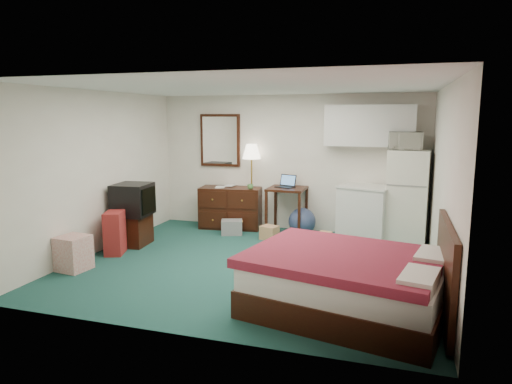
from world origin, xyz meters
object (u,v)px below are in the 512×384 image
(bed, at_px, (347,283))
(tv_stand, at_px, (132,230))
(floor_lamp, at_px, (252,187))
(fridge, at_px, (408,197))
(kitchen_counter, at_px, (365,213))
(suitcase, at_px, (115,233))
(desk, at_px, (287,210))
(dresser, at_px, (231,208))

(bed, xyz_separation_m, tv_stand, (-3.69, 1.60, -0.07))
(floor_lamp, height_order, fridge, floor_lamp)
(floor_lamp, height_order, kitchen_counter, floor_lamp)
(bed, distance_m, suitcase, 3.81)
(desk, bearing_deg, suitcase, -136.29)
(floor_lamp, relative_size, kitchen_counter, 1.77)
(kitchen_counter, bearing_deg, desk, -162.91)
(dresser, distance_m, kitchen_counter, 2.51)
(tv_stand, bearing_deg, dresser, 49.16)
(dresser, height_order, fridge, fridge)
(floor_lamp, bearing_deg, dresser, -169.96)
(desk, relative_size, fridge, 0.53)
(floor_lamp, relative_size, bed, 0.80)
(floor_lamp, xyz_separation_m, fridge, (2.79, -0.17, -0.01))
(dresser, distance_m, desk, 1.11)
(bed, relative_size, tv_stand, 3.65)
(floor_lamp, relative_size, tv_stand, 2.91)
(dresser, height_order, desk, desk)
(floor_lamp, height_order, tv_stand, floor_lamp)
(floor_lamp, height_order, bed, floor_lamp)
(dresser, bearing_deg, floor_lamp, 3.14)
(floor_lamp, height_order, suitcase, floor_lamp)
(dresser, height_order, floor_lamp, floor_lamp)
(kitchen_counter, distance_m, tv_stand, 3.96)
(kitchen_counter, height_order, tv_stand, kitchen_counter)
(fridge, distance_m, tv_stand, 4.61)
(kitchen_counter, height_order, fridge, fridge)
(dresser, xyz_separation_m, floor_lamp, (0.40, 0.07, 0.41))
(suitcase, bearing_deg, dresser, 42.54)
(kitchen_counter, relative_size, bed, 0.45)
(bed, relative_size, suitcase, 3.02)
(tv_stand, bearing_deg, bed, -28.38)
(desk, bearing_deg, dresser, 178.42)
(dresser, bearing_deg, tv_stand, -132.86)
(bed, bearing_deg, kitchen_counter, 102.62)
(dresser, height_order, suitcase, dresser)
(floor_lamp, bearing_deg, tv_stand, -133.05)
(tv_stand, bearing_deg, kitchen_counter, 17.61)
(desk, relative_size, kitchen_counter, 0.92)
(kitchen_counter, xyz_separation_m, bed, (0.03, -3.12, -0.13))
(floor_lamp, bearing_deg, desk, -9.55)
(fridge, relative_size, bed, 0.78)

